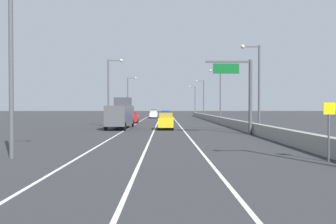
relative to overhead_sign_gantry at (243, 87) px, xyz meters
name	(u,v)px	position (x,y,z in m)	size (l,w,h in m)	color
ground_plane	(168,121)	(-7.10, 33.81, -4.73)	(320.00, 320.00, 0.00)	#2D2D30
lane_stripe_left	(138,123)	(-12.60, 24.81, -4.73)	(0.16, 130.00, 0.00)	silver
lane_stripe_center	(158,123)	(-9.10, 24.81, -4.73)	(0.16, 130.00, 0.00)	silver
lane_stripe_right	(177,123)	(-5.60, 24.81, -4.73)	(0.16, 130.00, 0.00)	silver
jersey_barrier_right	(235,124)	(1.34, 9.81, -4.18)	(0.60, 120.00, 1.10)	gray
overhead_sign_gantry	(243,87)	(0.00, 0.00, 0.00)	(4.68, 0.36, 7.50)	#47474C
speed_advisory_sign	(329,127)	(0.44, -16.33, -2.96)	(0.60, 0.11, 3.00)	#4C4C51
lamp_post_right_second	(257,82)	(2.05, 2.43, 0.74)	(2.14, 0.44, 9.46)	#4C4C51
lamp_post_right_third	(219,92)	(1.87, 25.94, 0.74)	(2.14, 0.44, 9.46)	#4C4C51
lamp_post_right_fourth	(203,96)	(1.68, 49.44, 0.74)	(2.14, 0.44, 9.46)	#4C4C51
lamp_post_right_fifth	(194,99)	(1.73, 72.95, 0.74)	(2.14, 0.44, 9.46)	#4C4C51
lamp_post_left_near	(16,57)	(-15.84, -15.08, 0.74)	(2.14, 0.44, 9.46)	#4C4C51
lamp_post_left_mid	(110,88)	(-15.44, 13.13, 0.74)	(2.14, 0.44, 9.46)	#4C4C51
lamp_post_left_far	(129,95)	(-15.91, 41.34, 0.74)	(2.14, 0.44, 9.46)	#4C4C51
car_yellow_0	(166,121)	(-7.69, 7.70, -3.70)	(1.94, 4.72, 2.06)	gold
car_red_1	(132,117)	(-13.42, 23.79, -3.76)	(2.08, 4.09, 1.94)	red
car_blue_2	(165,115)	(-7.72, 36.54, -3.73)	(1.88, 4.56, 2.00)	#1E389E
car_green_3	(154,113)	(-10.89, 59.17, -3.70)	(1.89, 4.30, 2.06)	#196033
car_white_4	(154,114)	(-10.54, 48.58, -3.77)	(1.95, 4.77, 1.91)	white
box_truck	(121,114)	(-13.51, 9.43, -2.89)	(2.70, 9.02, 4.04)	#4C4C51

